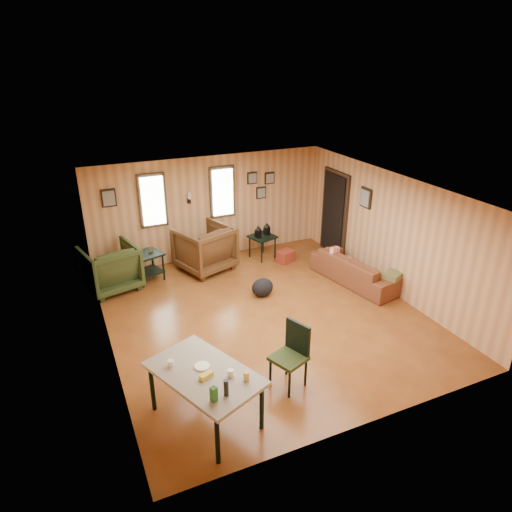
{
  "coord_description": "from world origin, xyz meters",
  "views": [
    {
      "loc": [
        -3.13,
        -6.59,
        4.49
      ],
      "look_at": [
        0.0,
        0.4,
        1.05
      ],
      "focal_mm": 32.0,
      "sensor_mm": 36.0,
      "label": 1
    }
  ],
  "objects": [
    {
      "name": "room",
      "position": [
        0.17,
        0.27,
        1.21
      ],
      "size": [
        5.54,
        6.04,
        2.44
      ],
      "color": "brown",
      "rests_on": "ground"
    },
    {
      "name": "recliner_green",
      "position": [
        -2.42,
        2.25,
        0.52
      ],
      "size": [
        1.21,
        1.16,
        1.04
      ],
      "primitive_type": "imported",
      "rotation": [
        0.0,
        0.0,
        -2.9
      ],
      "color": "#2D3A1A",
      "rests_on": "ground"
    },
    {
      "name": "backpack",
      "position": [
        0.27,
        0.69,
        0.19
      ],
      "size": [
        0.48,
        0.39,
        0.38
      ],
      "rotation": [
        0.0,
        0.0,
        0.12
      ],
      "color": "black",
      "rests_on": "ground"
    },
    {
      "name": "cooler",
      "position": [
        1.45,
        1.96,
        0.14
      ],
      "size": [
        0.46,
        0.39,
        0.27
      ],
      "rotation": [
        0.0,
        0.0,
        0.35
      ],
      "color": "maroon",
      "rests_on": "ground"
    },
    {
      "name": "dining_table",
      "position": [
        -1.82,
        -2.06,
        0.7
      ],
      "size": [
        1.41,
        1.73,
        0.99
      ],
      "rotation": [
        0.0,
        0.0,
        0.39
      ],
      "color": "gray",
      "rests_on": "ground"
    },
    {
      "name": "sofa",
      "position": [
        2.34,
        0.45,
        0.4
      ],
      "size": [
        0.96,
        2.11,
        0.8
      ],
      "primitive_type": "imported",
      "rotation": [
        0.0,
        0.0,
        1.76
      ],
      "color": "brown",
      "rests_on": "ground"
    },
    {
      "name": "sofa_pillows",
      "position": [
        2.34,
        0.18,
        0.49
      ],
      "size": [
        0.95,
        1.54,
        0.32
      ],
      "rotation": [
        0.0,
        0.0,
        0.41
      ],
      "color": "brown",
      "rests_on": "sofa"
    },
    {
      "name": "side_table",
      "position": [
        1.06,
        2.4,
        0.58
      ],
      "size": [
        0.66,
        0.66,
        0.85
      ],
      "rotation": [
        0.0,
        0.0,
        0.3
      ],
      "color": "black",
      "rests_on": "ground"
    },
    {
      "name": "dining_chair",
      "position": [
        -0.45,
        -1.87,
        0.56
      ],
      "size": [
        0.58,
        0.58,
        0.99
      ],
      "rotation": [
        0.0,
        0.0,
        0.37
      ],
      "color": "#2D3A1A",
      "rests_on": "ground"
    },
    {
      "name": "recliner_brown",
      "position": [
        -0.38,
        2.36,
        0.56
      ],
      "size": [
        1.36,
        1.31,
        1.12
      ],
      "primitive_type": "imported",
      "rotation": [
        0.0,
        0.0,
        3.48
      ],
      "color": "#4F3117",
      "rests_on": "ground"
    },
    {
      "name": "end_table",
      "position": [
        -1.67,
        2.33,
        0.43
      ],
      "size": [
        0.75,
        0.71,
        0.77
      ],
      "rotation": [
        0.0,
        0.0,
        0.33
      ],
      "color": "black",
      "rests_on": "ground"
    }
  ]
}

